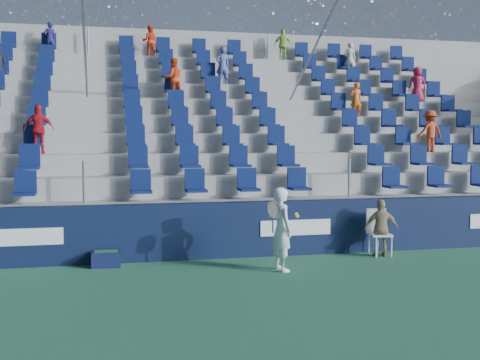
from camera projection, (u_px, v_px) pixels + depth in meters
name	position (u px, v px, depth m)	size (l,w,h in m)	color
ground	(266.00, 294.00, 9.96)	(70.00, 70.00, 0.00)	#2D6A47
sponsor_wall	(227.00, 230.00, 12.98)	(24.00, 0.32, 1.20)	#0E1836
grandstand	(192.00, 153.00, 17.82)	(24.00, 8.17, 6.63)	#A4A49F
tennis_player	(282.00, 229.00, 11.65)	(0.69, 0.66, 1.63)	white
line_judge_chair	(378.00, 229.00, 13.24)	(0.51, 0.52, 1.02)	white
line_judge	(381.00, 228.00, 13.08)	(0.73, 0.30, 1.25)	tan
ball_bin	(106.00, 258.00, 12.05)	(0.58, 0.39, 0.32)	#11163E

